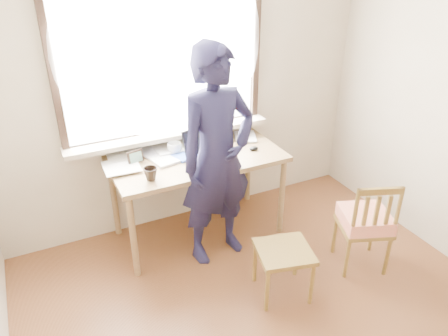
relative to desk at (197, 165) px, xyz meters
name	(u,v)px	position (x,y,z in m)	size (l,w,h in m)	color
room_shell	(307,121)	(0.04, -1.43, 0.92)	(3.52, 4.02, 2.61)	beige
desk	(197,165)	(0.00, 0.00, 0.00)	(1.49, 0.75, 0.80)	olive
laptop	(206,150)	(0.07, -0.03, 0.14)	(0.40, 0.35, 0.24)	black
mug_white	(174,148)	(-0.15, 0.15, 0.13)	(0.13, 0.13, 0.10)	white
mug_dark	(151,174)	(-0.48, -0.22, 0.13)	(0.11, 0.11, 0.10)	black
mouse	(254,148)	(0.51, -0.10, 0.10)	(0.08, 0.06, 0.03)	black
desk_clutter	(157,157)	(-0.32, 0.11, 0.10)	(0.74, 0.44, 0.03)	white
book_a	(141,155)	(-0.44, 0.22, 0.10)	(0.20, 0.26, 0.02)	white
book_b	(235,137)	(0.48, 0.20, 0.09)	(0.19, 0.26, 0.02)	white
picture_frame	(135,158)	(-0.51, 0.10, 0.14)	(0.14, 0.05, 0.11)	black
work_chair	(284,256)	(0.27, -1.01, -0.37)	(0.48, 0.47, 0.41)	olive
side_chair	(365,221)	(1.04, -1.01, -0.27)	(0.50, 0.49, 0.84)	olive
person	(217,158)	(0.04, -0.32, 0.20)	(0.67, 0.44, 1.84)	black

